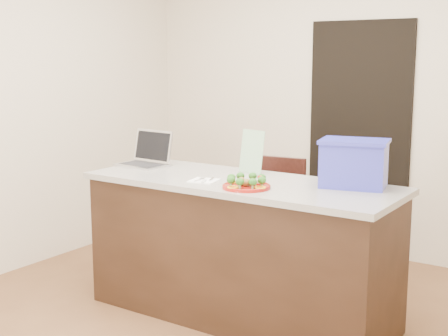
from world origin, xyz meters
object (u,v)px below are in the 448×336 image
Objects in this scene: plate at (246,186)px; blue_box at (354,163)px; chair at (272,212)px; napkin at (204,181)px; island at (240,249)px; yogurt_bottle at (260,184)px; laptop at (147,156)px.

blue_box is (0.52, 0.39, 0.13)m from plate.
blue_box is 1.13m from chair.
plate reaches higher than napkin.
island is at bearing -176.68° from blue_box.
blue_box reaches higher than chair.
blue_box is at bearing 23.04° from napkin.
napkin is 0.97m from chair.
napkin reaches higher than island.
napkin is 0.94m from blue_box.
napkin is (-0.17, -0.16, 0.46)m from island.
chair is (-0.41, 0.89, -0.42)m from yogurt_bottle.
laptop is (-0.86, 0.10, 0.53)m from island.
napkin is at bearing -16.15° from laptop.
plate is at bearing -49.86° from island.
chair is (0.00, 0.89, -0.39)m from napkin.
blue_box is (0.44, 0.37, 0.11)m from yogurt_bottle.
chair is at bearing 135.18° from blue_box.
chair is at bearing 109.93° from plate.
yogurt_bottle reaches higher than chair.
laptop is at bearing 170.71° from blue_box.
chair is at bearing 89.75° from napkin.
napkin is 0.18× the size of chair.
blue_box reaches higher than plate.
laptop reaches higher than chair.
island is 4.55× the size of blue_box.
napkin is 0.37× the size of blue_box.
chair is at bearing 46.55° from laptop.
blue_box reaches higher than island.
plate is 0.64× the size of blue_box.
blue_box reaches higher than laptop.
laptop reaches higher than island.
blue_box is at bearing 37.38° from plate.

